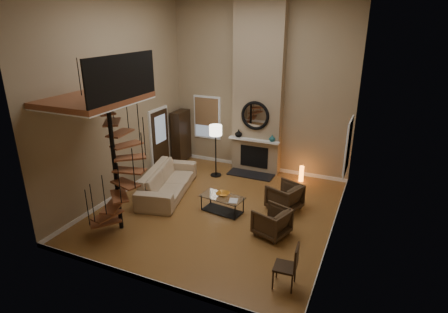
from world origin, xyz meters
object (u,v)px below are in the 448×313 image
at_px(sofa, 168,181).
at_px(armchair_near, 287,198).
at_px(hutch, 181,136).
at_px(coffee_table, 222,202).
at_px(armchair_far, 274,223).
at_px(side_chair, 290,264).
at_px(floor_lamp, 216,134).
at_px(accent_lamp, 301,174).

relative_size(sofa, armchair_near, 3.32).
bearing_deg(hutch, coffee_table, -44.74).
bearing_deg(armchair_far, side_chair, 44.32).
height_order(hutch, floor_lamp, hutch).
xyz_separation_m(hutch, coffee_table, (2.89, -2.87, -0.67)).
height_order(armchair_near, side_chair, side_chair).
height_order(accent_lamp, side_chair, side_chair).
bearing_deg(floor_lamp, coffee_table, -61.00).
height_order(coffee_table, accent_lamp, accent_lamp).
bearing_deg(floor_lamp, sofa, -112.79).
xyz_separation_m(sofa, accent_lamp, (3.40, 2.46, -0.15)).
bearing_deg(side_chair, armchair_near, 105.68).
bearing_deg(side_chair, floor_lamp, 129.42).
bearing_deg(accent_lamp, side_chair, -79.87).
bearing_deg(side_chair, armchair_far, 115.63).
bearing_deg(armchair_near, sofa, -61.94).
relative_size(armchair_far, accent_lamp, 1.48).
xyz_separation_m(armchair_near, accent_lamp, (-0.05, 2.02, -0.10)).
bearing_deg(armchair_near, accent_lamp, -157.67).
relative_size(coffee_table, accent_lamp, 2.39).
relative_size(sofa, coffee_table, 2.20).
distance_m(sofa, side_chair, 5.01).
bearing_deg(side_chair, sofa, 149.15).
bearing_deg(hutch, floor_lamp, -23.11).
xyz_separation_m(sofa, coffee_table, (1.92, -0.38, -0.11)).
bearing_deg(coffee_table, side_chair, -42.71).
bearing_deg(armchair_near, coffee_table, -41.10).
distance_m(armchair_near, side_chair, 3.13).
distance_m(armchair_near, floor_lamp, 3.20).
distance_m(hutch, floor_lamp, 1.91).
bearing_deg(sofa, hutch, 7.68).
bearing_deg(coffee_table, sofa, 168.92).
xyz_separation_m(floor_lamp, accent_lamp, (2.66, 0.69, -1.16)).
bearing_deg(sofa, floor_lamp, -36.34).
height_order(armchair_near, armchair_far, armchair_near).
height_order(hutch, armchair_far, hutch).
distance_m(hutch, armchair_near, 4.91).
distance_m(sofa, accent_lamp, 4.20).
relative_size(sofa, accent_lamp, 5.27).
distance_m(armchair_far, floor_lamp, 4.02).
relative_size(hutch, sofa, 0.66).
bearing_deg(sofa, coffee_table, -114.63).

